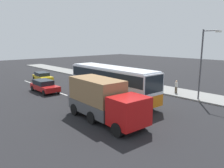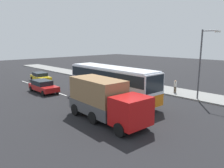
% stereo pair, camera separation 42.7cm
% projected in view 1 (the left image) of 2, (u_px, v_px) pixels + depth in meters
% --- Properties ---
extents(ground_plane, '(120.00, 120.00, 0.00)m').
position_uv_depth(ground_plane, '(114.00, 102.00, 22.32)').
color(ground_plane, black).
extents(sidewalk_curb, '(80.00, 4.00, 0.15)m').
position_uv_depth(sidewalk_curb, '(162.00, 89.00, 27.92)').
color(sidewalk_curb, gray).
rests_on(sidewalk_curb, ground_plane).
extents(lane_centreline, '(25.01, 0.16, 0.01)m').
position_uv_depth(lane_centreline, '(66.00, 95.00, 25.24)').
color(lane_centreline, white).
rests_on(lane_centreline, ground_plane).
extents(coach_bus, '(11.18, 3.12, 3.58)m').
position_uv_depth(coach_bus, '(112.00, 80.00, 22.29)').
color(coach_bus, orange).
rests_on(coach_bus, ground_plane).
extents(cargo_truck, '(7.49, 3.03, 3.23)m').
position_uv_depth(cargo_truck, '(104.00, 99.00, 16.90)').
color(cargo_truck, red).
rests_on(cargo_truck, ground_plane).
extents(car_yellow_taxi, '(4.80, 2.30, 1.38)m').
position_uv_depth(car_yellow_taxi, '(42.00, 76.00, 33.85)').
color(car_yellow_taxi, gold).
rests_on(car_yellow_taxi, ground_plane).
extents(car_red_compact, '(4.68, 2.06, 1.46)m').
position_uv_depth(car_red_compact, '(44.00, 86.00, 26.64)').
color(car_red_compact, '#B21919').
rests_on(car_red_compact, ground_plane).
extents(pedestrian_near_curb, '(0.32, 0.32, 1.51)m').
position_uv_depth(pedestrian_near_curb, '(176.00, 86.00, 25.40)').
color(pedestrian_near_curb, brown).
rests_on(pedestrian_near_curb, sidewalk_curb).
extents(pedestrian_at_crossing, '(0.32, 0.32, 1.69)m').
position_uv_depth(pedestrian_at_crossing, '(155.00, 82.00, 27.04)').
color(pedestrian_at_crossing, black).
rests_on(pedestrian_at_crossing, sidewalk_curb).
extents(street_lamp, '(1.82, 0.24, 7.16)m').
position_uv_depth(street_lamp, '(203.00, 60.00, 22.00)').
color(street_lamp, '#47474C').
rests_on(street_lamp, sidewalk_curb).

